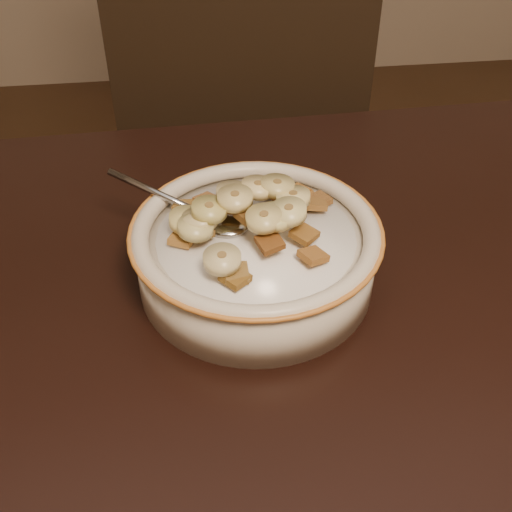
{
  "coord_description": "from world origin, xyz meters",
  "views": [
    {
      "loc": [
        -0.19,
        -0.31,
        1.16
      ],
      "look_at": [
        -0.13,
        0.14,
        0.78
      ],
      "focal_mm": 45.0,
      "sensor_mm": 36.0,
      "label": 1
    }
  ],
  "objects": [
    {
      "name": "banana_slice_8",
      "position": [
        -0.11,
        0.17,
        0.83
      ],
      "size": [
        0.04,
        0.04,
        0.01
      ],
      "primitive_type": "cylinder",
      "rotation": [
        0.01,
        0.09,
        0.42
      ],
      "color": "#D3C07E",
      "rests_on": "milk"
    },
    {
      "name": "cereal_square_16",
      "position": [
        -0.12,
        0.2,
        0.81
      ],
      "size": [
        0.02,
        0.02,
        0.01
      ],
      "primitive_type": "cube",
      "rotation": [
        0.12,
        0.12,
        1.32
      ],
      "color": "brown",
      "rests_on": "milk"
    },
    {
      "name": "cereal_square_8",
      "position": [
        -0.19,
        0.18,
        0.81
      ],
      "size": [
        0.03,
        0.03,
        0.01
      ],
      "primitive_type": "cube",
      "rotation": [
        0.25,
        0.13,
        2.88
      ],
      "color": "olive",
      "rests_on": "milk"
    },
    {
      "name": "cereal_square_6",
      "position": [
        -0.17,
        0.17,
        0.81
      ],
      "size": [
        0.02,
        0.02,
        0.01
      ],
      "primitive_type": "cube",
      "rotation": [
        -0.05,
        0.06,
        1.53
      ],
      "color": "brown",
      "rests_on": "milk"
    },
    {
      "name": "cereal_square_21",
      "position": [
        -0.17,
        0.19,
        0.81
      ],
      "size": [
        0.03,
        0.03,
        0.01
      ],
      "primitive_type": "cube",
      "rotation": [
        0.16,
        0.06,
        2.3
      ],
      "color": "brown",
      "rests_on": "milk"
    },
    {
      "name": "banana_slice_12",
      "position": [
        -0.12,
        0.12,
        0.83
      ],
      "size": [
        0.04,
        0.04,
        0.01
      ],
      "primitive_type": "cylinder",
      "rotation": [
        0.04,
        -0.08,
        2.08
      ],
      "color": "#FBE788",
      "rests_on": "milk"
    },
    {
      "name": "cereal_square_4",
      "position": [
        -0.18,
        0.15,
        0.81
      ],
      "size": [
        0.03,
        0.03,
        0.01
      ],
      "primitive_type": "cube",
      "rotation": [
        -0.17,
        -0.15,
        1.91
      ],
      "color": "brown",
      "rests_on": "milk"
    },
    {
      "name": "banana_slice_10",
      "position": [
        -0.15,
        0.16,
        0.83
      ],
      "size": [
        0.04,
        0.04,
        0.01
      ],
      "primitive_type": "cylinder",
      "rotation": [
        0.08,
        -0.04,
        2.49
      ],
      "color": "#EAD78E",
      "rests_on": "milk"
    },
    {
      "name": "banana_slice_5",
      "position": [
        -0.15,
        0.15,
        0.84
      ],
      "size": [
        0.03,
        0.03,
        0.01
      ],
      "primitive_type": "cylinder",
      "rotation": [
        -0.05,
        0.02,
        3.1
      ],
      "color": "#EBD679",
      "rests_on": "milk"
    },
    {
      "name": "cereal_square_3",
      "position": [
        -0.2,
        0.13,
        0.81
      ],
      "size": [
        0.03,
        0.03,
        0.01
      ],
      "primitive_type": "cube",
      "rotation": [
        0.2,
        -0.05,
        2.75
      ],
      "color": "#9B622A",
      "rests_on": "milk"
    },
    {
      "name": "banana_slice_11",
      "position": [
        -0.17,
        0.14,
        0.83
      ],
      "size": [
        0.04,
        0.04,
        0.01
      ],
      "primitive_type": "cylinder",
      "rotation": [
        0.06,
        -0.06,
        1.76
      ],
      "color": "tan",
      "rests_on": "milk"
    },
    {
      "name": "cereal_square_0",
      "position": [
        -0.09,
        0.12,
        0.82
      ],
      "size": [
        0.03,
        0.03,
        0.01
      ],
      "primitive_type": "cube",
      "rotation": [
        0.04,
        -0.12,
        2.34
      ],
      "color": "#8C5C1A",
      "rests_on": "milk"
    },
    {
      "name": "banana_slice_2",
      "position": [
        -0.11,
        0.12,
        0.84
      ],
      "size": [
        0.04,
        0.04,
        0.01
      ],
      "primitive_type": "cylinder",
      "rotation": [
        -0.13,
        -0.04,
        1.84
      ],
      "color": "#E9D584",
      "rests_on": "milk"
    },
    {
      "name": "cereal_square_9",
      "position": [
        -0.07,
        0.18,
        0.81
      ],
      "size": [
        0.03,
        0.03,
        0.01
      ],
      "primitive_type": "cube",
      "rotation": [
        -0.01,
        0.1,
        2.01
      ],
      "color": "brown",
      "rests_on": "milk"
    },
    {
      "name": "banana_slice_7",
      "position": [
        -0.1,
        0.15,
        0.83
      ],
      "size": [
        0.04,
        0.04,
        0.01
      ],
      "primitive_type": "cylinder",
      "rotation": [
        0.04,
        0.09,
        2.32
      ],
      "color": "#D7BB74",
      "rests_on": "milk"
    },
    {
      "name": "cereal_square_5",
      "position": [
        -0.11,
        0.15,
        0.82
      ],
      "size": [
        0.03,
        0.03,
        0.01
      ],
      "primitive_type": "cube",
      "rotation": [
        -0.0,
        -0.0,
        2.19
      ],
      "color": "#875D18",
      "rests_on": "milk"
    },
    {
      "name": "spoon",
      "position": [
        -0.16,
        0.15,
        0.81
      ],
      "size": [
        0.06,
        0.06,
        0.01
      ],
      "primitive_type": "ellipsoid",
      "rotation": [
        0.0,
        0.0,
        4.12
      ],
      "color": "#959696",
      "rests_on": "cereal_bowl"
    },
    {
      "name": "cereal_square_12",
      "position": [
        -0.11,
        0.19,
        0.81
      ],
      "size": [
        0.03,
        0.03,
        0.01
      ],
      "primitive_type": "cube",
      "rotation": [
        -0.23,
        -0.07,
        0.52
      ],
      "color": "brown",
      "rests_on": "milk"
    },
    {
      "name": "cereal_square_11",
      "position": [
        -0.15,
        0.16,
        0.82
      ],
      "size": [
        0.02,
        0.02,
        0.01
      ],
      "primitive_type": "cube",
      "rotation": [
        -0.04,
        -0.11,
        2.99
      ],
      "color": "brown",
      "rests_on": "milk"
    },
    {
      "name": "cereal_square_1",
      "position": [
        -0.15,
        0.19,
        0.81
      ],
      "size": [
        0.03,
        0.03,
        0.01
      ],
      "primitive_type": "cube",
      "rotation": [
        0.1,
        -0.06,
        1.15
      ],
      "color": "brown",
      "rests_on": "milk"
    },
    {
      "name": "banana_slice_3",
      "position": [
        -0.19,
        0.13,
        0.82
      ],
      "size": [
        0.04,
        0.04,
        0.01
      ],
      "primitive_type": "cylinder",
      "rotation": [
        0.06,
        0.1,
        0.49
      ],
      "color": "#CABB83",
      "rests_on": "milk"
    },
    {
      "name": "banana_slice_4",
      "position": [
        -0.17,
        0.09,
        0.82
      ],
      "size": [
        0.04,
        0.04,
        0.01
      ],
      "primitive_type": "cylinder",
      "rotation": [
        0.07,
        -0.02,
        0.22
      ],
      "color": "#CBC37B",
      "rests_on": "milk"
    },
    {
      "name": "cereal_square_20",
      "position": [
        -0.09,
        0.18,
        0.81
      ],
      "size": [
        0.02,
        0.02,
        0.01
      ],
      "primitive_type": "cube",
      "rotation": [
        -0.11,
        -0.17,
        1.53
      ],
      "color": "#974F1D",
      "rests_on": "milk"
    },
    {
      "name": "banana_slice_1",
      "position": [
        -0.13,
        0.17,
        0.83
      ],
      "size": [
        0.04,
        0.04,
        0.01
      ],
      "primitive_type": "cylinder",
      "rotation": [
        0.06,
        0.08,
        1.01
      ],
      "color": "#E2C873",
      "rests_on": "milk"
    },
    {
      "name": "cereal_square_22",
      "position": [
        -0.12,
        0.11,
        0.82
      ],
      "size": [
        0.03,
        0.03,
        0.01
      ],
      "primitive_type": "cube",
      "rotation": [
        0.14,
        -0.09,
        0.33
      ],
      "color": "brown",
      "rests_on": "milk"
    },
    {
      "name": "cereal_square_18",
      "position": [
        -0.16,
        0.08,
        0.81
      ],
      "size": [
        0.02,
        0.02,
        0.01
      ],
      "primitive_type": "cube",
      "rotation": [
        0.21,
        0.17,
        0.06
      ],
      "color": "olive",
      "rests_on": "milk"
    },
    {
      "name": "cereal_square_14",
      "position": [
        -0.13,
        0.13,
        0.82
      ],
      "size": [
        0.03,
        0.03,
        0.01
      ],
      "primitive_type": "cube",
      "rotation": [
        0.22,
        -0.02,
        2.33
      ],
      "color": "brown",
      "rests_on": "milk"
    },
    {
      "name": "cereal_square_13",
      "position": [
        -0.09,
        0.19,
        0.81
      ],
      "size": [
        0.03,
        0.03,
        0.01
      ],
      "primitive_type": "cube",
      "rotation": [
        -0.09,
        0.14,
        2.13
      ],
      "color": "brown",
      "rests_on": "milk"
    },
    {
      "name": "cereal_square_2",
      "position": [
        -0.18,
        0.13,
        0.81
      ],
      "size": [
        0.03,
        0.03,
        0.01
      ],
      "primitive_type": "cube",
      "rotation": [
        0.17,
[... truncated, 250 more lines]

